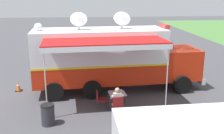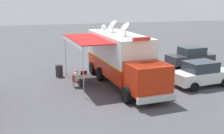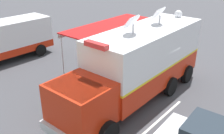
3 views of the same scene
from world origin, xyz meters
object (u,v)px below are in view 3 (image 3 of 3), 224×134
object	(u,v)px
folding_chair_beside_table	(113,68)
seated_responder	(96,67)
traffic_cone	(191,64)
folding_table	(103,70)
water_bottle	(99,68)
command_truck	(137,62)
trash_bin	(119,53)
folding_chair_at_table	(94,68)
support_truck	(6,41)

from	to	relation	value
folding_chair_beside_table	seated_responder	world-z (taller)	seated_responder
folding_chair_beside_table	traffic_cone	world-z (taller)	folding_chair_beside_table
folding_table	folding_chair_beside_table	xyz separation A→B (m)	(0.00, -0.85, -0.16)
folding_chair_beside_table	water_bottle	bearing A→B (deg)	85.17
command_truck	trash_bin	size ratio (longest dim) A/B	10.58
folding_table	trash_bin	xyz separation A→B (m)	(1.55, -3.12, -0.22)
command_truck	traffic_cone	world-z (taller)	command_truck
folding_chair_at_table	traffic_cone	distance (m)	6.39
folding_chair_at_table	trash_bin	distance (m)	3.14
folding_chair_at_table	folding_chair_beside_table	size ratio (longest dim) A/B	1.00
trash_bin	water_bottle	bearing A→B (deg)	113.98
folding_chair_beside_table	support_truck	world-z (taller)	support_truck
traffic_cone	folding_chair_at_table	bearing A→B (deg)	55.35
seated_responder	folding_table	bearing A→B (deg)	171.96
water_bottle	folding_chair_beside_table	distance (m)	1.08
command_truck	folding_table	bearing A→B (deg)	-0.88
water_bottle	support_truck	size ratio (longest dim) A/B	0.03
support_truck	trash_bin	bearing A→B (deg)	-136.26
seated_responder	support_truck	distance (m)	7.04
trash_bin	support_truck	size ratio (longest dim) A/B	0.13
command_truck	support_truck	bearing A→B (deg)	12.98
folding_table	trash_bin	world-z (taller)	trash_bin
folding_chair_beside_table	support_truck	size ratio (longest dim) A/B	0.13
water_bottle	support_truck	world-z (taller)	support_truck
folding_table	support_truck	xyz separation A→B (m)	(7.20, 2.28, 0.71)
water_bottle	seated_responder	size ratio (longest dim) A/B	0.18
command_truck	folding_chair_at_table	size ratio (longest dim) A/B	11.07
trash_bin	support_truck	distance (m)	7.87
trash_bin	seated_responder	bearing A→B (deg)	107.27
trash_bin	traffic_cone	bearing A→B (deg)	-153.25
command_truck	trash_bin	distance (m)	5.38
command_truck	support_truck	world-z (taller)	command_truck
folding_table	water_bottle	bearing A→B (deg)	63.69
water_bottle	trash_bin	size ratio (longest dim) A/B	0.25
folding_chair_beside_table	traffic_cone	size ratio (longest dim) A/B	1.50
water_bottle	folding_chair_beside_table	xyz separation A→B (m)	(-0.09, -1.03, -0.32)
folding_chair_at_table	folding_chair_beside_table	world-z (taller)	same
folding_table	traffic_cone	world-z (taller)	folding_table
trash_bin	support_truck	bearing A→B (deg)	43.74
water_bottle	folding_chair_at_table	distance (m)	0.82
water_bottle	folding_chair_beside_table	world-z (taller)	water_bottle
folding_table	folding_chair_beside_table	world-z (taller)	folding_chair_beside_table
water_bottle	folding_chair_at_table	bearing A→B (deg)	-19.44
folding_table	trash_bin	bearing A→B (deg)	-63.51
seated_responder	water_bottle	bearing A→B (deg)	153.25
folding_chair_at_table	traffic_cone	world-z (taller)	folding_chair_at_table
trash_bin	command_truck	bearing A→B (deg)	142.34
folding_chair_at_table	traffic_cone	bearing A→B (deg)	-124.65
traffic_cone	support_truck	bearing A→B (deg)	37.19
command_truck	folding_table	world-z (taller)	command_truck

